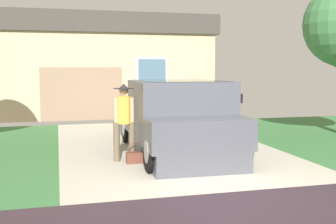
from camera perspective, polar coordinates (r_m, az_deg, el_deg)
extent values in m
cube|color=beige|center=(11.14, -1.04, -4.48)|extent=(5.20, 9.00, 0.06)
cube|color=#4A4D56|center=(10.35, 0.47, -3.93)|extent=(2.00, 5.41, 0.42)
cube|color=#4A4D56|center=(9.53, 1.54, 0.38)|extent=(2.09, 2.23, 1.28)
cube|color=#1E2833|center=(9.50, 1.54, 2.67)|extent=(1.84, 2.05, 0.54)
cube|color=#4A4D56|center=(8.12, 4.28, -3.02)|extent=(2.06, 0.90, 0.61)
cube|color=black|center=(11.78, -1.29, -1.54)|extent=(2.09, 2.39, 0.06)
cube|color=#4A4D56|center=(11.99, 3.32, -0.27)|extent=(0.12, 2.34, 0.54)
cube|color=#4A4D56|center=(11.59, -6.08, -0.51)|extent=(0.12, 2.34, 0.54)
cube|color=#4A4D56|center=(12.86, -2.36, 0.16)|extent=(2.04, 0.11, 0.54)
cube|color=black|center=(9.14, 9.57, 1.84)|extent=(0.10, 0.18, 0.20)
cylinder|color=black|center=(8.60, 9.67, -4.77)|extent=(0.28, 0.81, 0.80)
cylinder|color=#9E9EA3|center=(8.60, 9.67, -4.77)|extent=(0.29, 0.45, 0.44)
cylinder|color=black|center=(8.09, -2.05, -5.38)|extent=(0.28, 0.81, 0.80)
cylinder|color=#9E9EA3|center=(8.09, -2.05, -5.38)|extent=(0.29, 0.45, 0.44)
cylinder|color=black|center=(11.78, 3.17, -1.79)|extent=(0.28, 0.81, 0.80)
cylinder|color=#9E9EA3|center=(11.78, 3.17, -1.79)|extent=(0.29, 0.45, 0.44)
cylinder|color=black|center=(11.41, -5.42, -2.07)|extent=(0.28, 0.81, 0.80)
cylinder|color=#9E9EA3|center=(11.41, -5.42, -2.07)|extent=(0.29, 0.45, 0.44)
cylinder|color=brown|center=(9.08, -6.95, -4.02)|extent=(0.14, 0.14, 0.84)
cylinder|color=brown|center=(9.09, -4.90, -4.00)|extent=(0.14, 0.14, 0.84)
cylinder|color=gold|center=(8.99, -5.97, 0.29)|extent=(0.29, 0.29, 0.59)
cylinder|color=tan|center=(8.99, -7.05, -0.10)|extent=(0.09, 0.09, 0.65)
cylinder|color=tan|center=(9.00, -4.89, -0.08)|extent=(0.09, 0.09, 0.65)
sphere|color=tan|center=(8.96, -6.00, 2.90)|extent=(0.19, 0.19, 0.19)
cylinder|color=#232328|center=(8.96, -6.00, 3.18)|extent=(0.44, 0.44, 0.01)
cone|color=#232328|center=(8.95, -6.01, 3.52)|extent=(0.20, 0.20, 0.11)
cube|color=brown|center=(8.91, -4.38, -6.18)|extent=(0.39, 0.18, 0.23)
torus|color=brown|center=(8.88, -4.39, -5.12)|extent=(0.35, 0.02, 0.35)
cube|color=#CBB38B|center=(19.32, -8.76, 4.96)|extent=(8.47, 5.93, 3.34)
cube|color=#423D38|center=(19.40, -8.86, 11.08)|extent=(8.81, 6.17, 0.80)
cube|color=#93755B|center=(16.27, -11.57, 2.40)|extent=(3.05, 0.06, 2.02)
cube|color=slate|center=(16.62, -2.17, 5.45)|extent=(1.10, 0.05, 1.00)
cube|color=silver|center=(16.63, -2.18, 5.45)|extent=(1.23, 0.02, 1.12)
cube|color=#286B38|center=(14.90, 7.90, 0.27)|extent=(0.58, 0.68, 0.86)
cube|color=#1C4A27|center=(14.86, 7.92, 2.12)|extent=(0.60, 0.71, 0.10)
cylinder|color=black|center=(14.62, 7.48, -1.54)|extent=(0.05, 0.18, 0.18)
cylinder|color=black|center=(14.79, 9.07, -1.48)|extent=(0.05, 0.18, 0.18)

